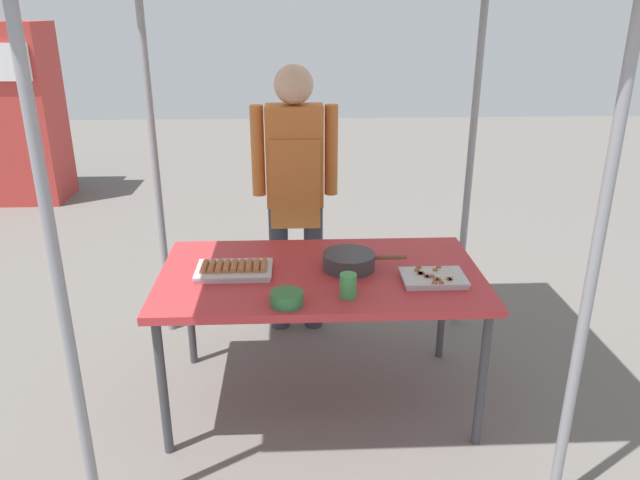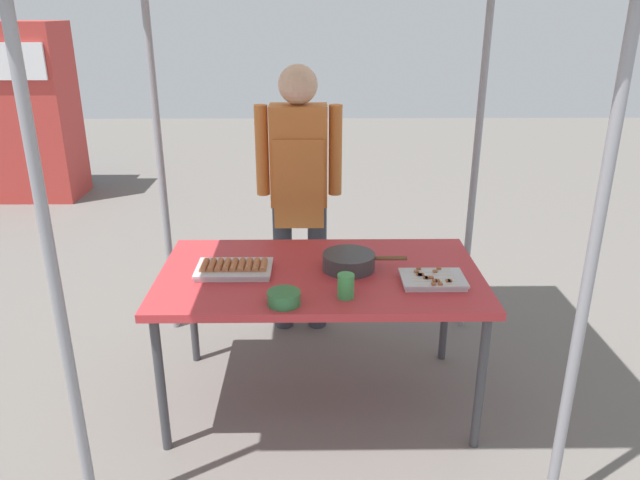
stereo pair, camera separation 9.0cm
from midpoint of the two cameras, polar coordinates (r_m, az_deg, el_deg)
The scene contains 9 objects.
ground_plane at distance 3.38m, azimuth -0.76°, elevation -14.73°, with size 18.00×18.00×0.00m, color #66605B.
stall_table at distance 3.02m, azimuth -0.82°, elevation -3.94°, with size 1.60×0.90×0.75m.
tray_grilled_sausages at distance 3.00m, azimuth -9.00°, elevation -2.78°, with size 0.37×0.24×0.05m.
tray_meat_skewers at distance 2.93m, azimuth 9.82°, elevation -3.58°, with size 0.30×0.22×0.04m.
cooking_wok at distance 3.02m, azimuth 1.94°, elevation -1.95°, with size 0.42×0.26×0.08m.
condiment_bowl at distance 2.67m, azimuth -4.14°, elevation -5.56°, with size 0.15×0.15×0.06m, color #33723F.
drink_cup_near_edge at distance 2.72m, azimuth 1.74°, elevation -4.36°, with size 0.08×0.08×0.11m, color #3F994C.
vendor_woman at distance 3.68m, azimuth -3.10°, elevation 5.73°, with size 0.52×0.24×1.68m.
neighbor_stall_left at distance 7.32m, azimuth -27.84°, elevation 10.52°, with size 1.02×0.68×1.87m.
Camera 1 is at (-0.12, -2.74, 1.97)m, focal length 33.71 mm.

